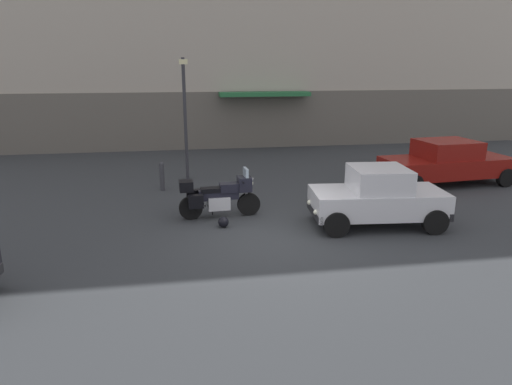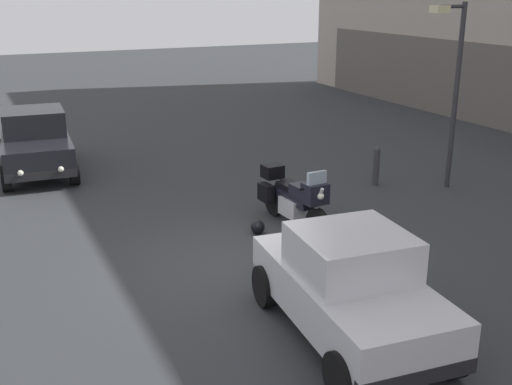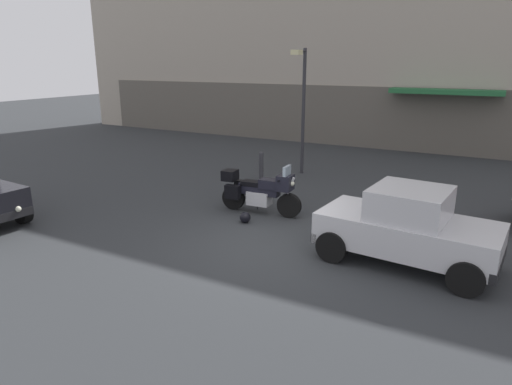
{
  "view_description": "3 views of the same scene",
  "coord_description": "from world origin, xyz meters",
  "views": [
    {
      "loc": [
        -2.21,
        -10.38,
        4.12
      ],
      "look_at": [
        -0.33,
        0.84,
        0.95
      ],
      "focal_mm": 32.47,
      "sensor_mm": 36.0,
      "label": 1
    },
    {
      "loc": [
        9.19,
        -3.95,
        4.63
      ],
      "look_at": [
        -0.97,
        0.87,
        0.93
      ],
      "focal_mm": 43.88,
      "sensor_mm": 36.0,
      "label": 2
    },
    {
      "loc": [
        4.16,
        -8.25,
        3.91
      ],
      "look_at": [
        -0.44,
        0.25,
        1.08
      ],
      "focal_mm": 31.64,
      "sensor_mm": 36.0,
      "label": 3
    }
  ],
  "objects": [
    {
      "name": "motorcycle",
      "position": [
        -1.21,
        1.83,
        0.62
      ],
      "size": [
        2.26,
        0.78,
        1.36
      ],
      "rotation": [
        0.0,
        0.0,
        0.06
      ],
      "color": "black",
      "rests_on": "ground"
    },
    {
      "name": "bollard_curbside",
      "position": [
        -2.82,
        5.0,
        0.51
      ],
      "size": [
        0.16,
        0.16,
        0.97
      ],
      "color": "#333338",
      "rests_on": "ground"
    },
    {
      "name": "helmet",
      "position": [
        -1.16,
        1.0,
        0.14
      ],
      "size": [
        0.28,
        0.28,
        0.28
      ],
      "primitive_type": "sphere",
      "color": "black",
      "rests_on": "ground"
    },
    {
      "name": "streetlamp_curbside",
      "position": [
        -1.95,
        6.34,
        2.67
      ],
      "size": [
        0.28,
        0.94,
        4.33
      ],
      "color": "#2D2D33",
      "rests_on": "ground"
    },
    {
      "name": "car_hatchback_near",
      "position": [
        -7.59,
        -2.34,
        0.81
      ],
      "size": [
        3.97,
        2.04,
        1.64
      ],
      "rotation": [
        0.0,
        0.0,
        -0.08
      ],
      "color": "black",
      "rests_on": "ground"
    },
    {
      "name": "ground_plane",
      "position": [
        0.0,
        0.0,
        0.0
      ],
      "size": [
        80.0,
        80.0,
        0.0
      ],
      "primitive_type": "plane",
      "color": "#2D3033"
    },
    {
      "name": "car_compact_side",
      "position": [
        2.82,
        0.48,
        0.77
      ],
      "size": [
        3.58,
        1.98,
        1.56
      ],
      "rotation": [
        0.0,
        0.0,
        3.05
      ],
      "color": "silver",
      "rests_on": "ground"
    }
  ]
}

